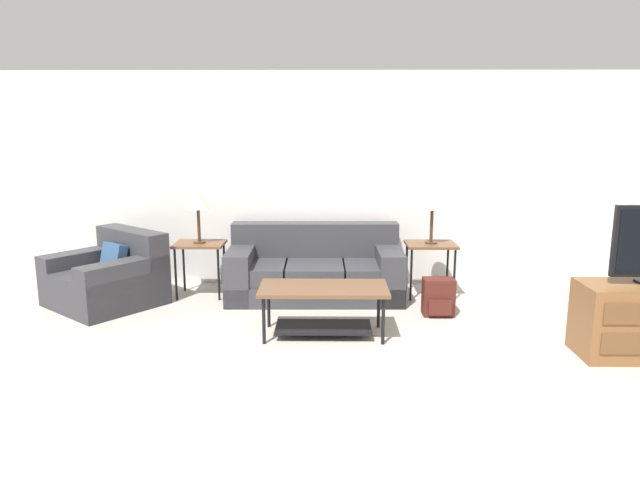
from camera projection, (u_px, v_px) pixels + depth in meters
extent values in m
plane|color=#B2ADA3|center=(325.00, 472.00, 3.28)|extent=(24.00, 24.00, 0.00)
cube|color=white|center=(326.00, 180.00, 6.98)|extent=(8.63, 0.06, 2.60)
cube|color=#38383D|center=(315.00, 288.00, 6.60)|extent=(1.99, 0.96, 0.22)
cube|color=#38383D|center=(257.00, 271.00, 6.54)|extent=(0.65, 0.85, 0.20)
cube|color=#38383D|center=(315.00, 271.00, 6.54)|extent=(0.65, 0.85, 0.20)
cube|color=#38383D|center=(372.00, 271.00, 6.54)|extent=(0.65, 0.85, 0.20)
cube|color=#38383D|center=(315.00, 239.00, 6.83)|extent=(1.98, 0.28, 0.40)
cube|color=#38383D|center=(241.00, 273.00, 6.57)|extent=(0.29, 0.94, 0.58)
cube|color=#38383D|center=(388.00, 273.00, 6.57)|extent=(0.29, 0.94, 0.58)
cube|color=#38383D|center=(105.00, 287.00, 6.31)|extent=(1.46, 1.45, 0.40)
cube|color=#38383D|center=(132.00, 246.00, 6.51)|extent=(0.99, 0.87, 0.40)
cube|color=#38383D|center=(86.00, 274.00, 6.55)|extent=(0.83, 0.94, 0.56)
cube|color=#38383D|center=(124.00, 286.00, 6.05)|extent=(0.83, 0.94, 0.56)
cube|color=#33567F|center=(113.00, 259.00, 6.35)|extent=(0.38, 0.36, 0.36)
cube|color=brown|center=(323.00, 288.00, 5.33)|extent=(1.20, 0.57, 0.04)
cylinder|color=black|center=(264.00, 321.00, 5.16)|extent=(0.03, 0.03, 0.44)
cylinder|color=black|center=(383.00, 321.00, 5.15)|extent=(0.03, 0.03, 0.44)
cylinder|color=black|center=(268.00, 305.00, 5.60)|extent=(0.03, 0.03, 0.44)
cylinder|color=black|center=(378.00, 306.00, 5.59)|extent=(0.03, 0.03, 0.44)
cube|color=black|center=(323.00, 327.00, 5.40)|extent=(0.90, 0.40, 0.02)
cube|color=brown|center=(199.00, 244.00, 6.58)|extent=(0.57, 0.45, 0.03)
cylinder|color=black|center=(176.00, 274.00, 6.46)|extent=(0.03, 0.03, 0.60)
cylinder|color=black|center=(218.00, 275.00, 6.45)|extent=(0.03, 0.03, 0.60)
cylinder|color=black|center=(184.00, 266.00, 6.83)|extent=(0.03, 0.03, 0.60)
cylinder|color=black|center=(224.00, 267.00, 6.82)|extent=(0.03, 0.03, 0.60)
cube|color=brown|center=(431.00, 245.00, 6.55)|extent=(0.57, 0.45, 0.03)
cylinder|color=black|center=(411.00, 275.00, 6.43)|extent=(0.03, 0.03, 0.60)
cylinder|color=black|center=(454.00, 275.00, 6.42)|extent=(0.03, 0.03, 0.60)
cylinder|color=black|center=(406.00, 267.00, 6.80)|extent=(0.03, 0.03, 0.60)
cylinder|color=black|center=(447.00, 267.00, 6.79)|extent=(0.03, 0.03, 0.60)
cylinder|color=#472D1E|center=(199.00, 242.00, 6.57)|extent=(0.14, 0.14, 0.02)
cylinder|color=#472D1E|center=(199.00, 225.00, 6.53)|extent=(0.04, 0.04, 0.38)
cone|color=beige|center=(198.00, 199.00, 6.47)|extent=(0.28, 0.28, 0.22)
cylinder|color=#472D1E|center=(431.00, 242.00, 6.54)|extent=(0.14, 0.14, 0.02)
cylinder|color=#472D1E|center=(431.00, 225.00, 6.50)|extent=(0.04, 0.04, 0.38)
cone|color=beige|center=(432.00, 199.00, 6.45)|extent=(0.28, 0.28, 0.22)
cube|color=#4C1E19|center=(438.00, 297.00, 5.96)|extent=(0.32, 0.20, 0.39)
cube|color=#4C1E19|center=(440.00, 308.00, 5.86)|extent=(0.24, 0.05, 0.16)
cylinder|color=#4C1E19|center=(428.00, 292.00, 6.08)|extent=(0.02, 0.02, 0.30)
cylinder|color=#4C1E19|center=(444.00, 292.00, 6.08)|extent=(0.02, 0.02, 0.30)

